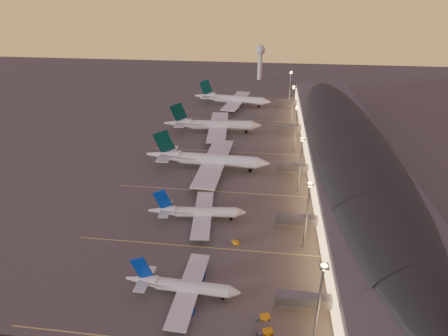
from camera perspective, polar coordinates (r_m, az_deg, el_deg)
ground at (r=139.50m, az=-3.18°, el=-10.67°), size 700.00×700.00×0.00m
airliner_narrow_south at (r=116.80m, az=-6.36°, el=-17.45°), size 35.04×31.27×12.53m
airliner_narrow_north at (r=147.69m, az=-4.09°, el=-6.72°), size 38.24×34.33×13.65m
airliner_wide_near at (r=186.73m, az=-2.57°, el=1.30°), size 62.48×56.86×20.01m
airliner_wide_mid at (r=234.73m, az=-1.72°, el=6.58°), size 60.63×55.42×19.39m
airliner_wide_far at (r=290.68m, az=1.25°, el=10.43°), size 59.69×54.90×19.11m
terminal_building at (r=200.98m, az=18.23°, el=2.94°), size 56.35×255.00×17.46m
light_masts at (r=187.29m, az=11.20°, el=5.01°), size 2.20×217.20×25.90m
radar_tower at (r=374.99m, az=5.56°, el=16.54°), size 9.00×9.00×32.50m
lane_markings at (r=172.73m, az=-0.87°, el=-2.77°), size 90.00×180.36×0.00m
baggage_tug_a at (r=108.95m, az=6.36°, el=-23.63°), size 4.35×2.91×1.21m
baggage_tug_b at (r=112.17m, az=5.97°, el=-21.70°), size 4.41×2.71×1.23m
baggage_tug_c at (r=136.76m, az=1.62°, el=-11.22°), size 3.92×3.29×1.12m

